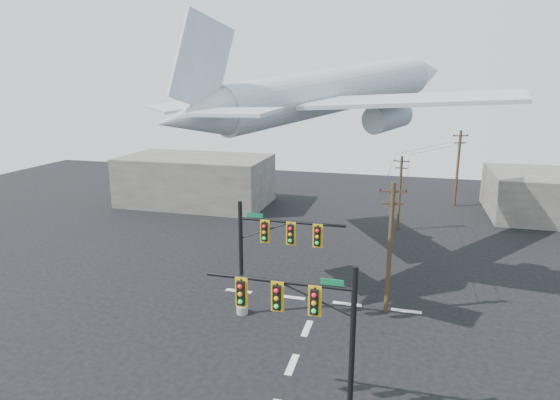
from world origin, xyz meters
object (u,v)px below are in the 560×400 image
(signal_mast_far, at_px, (265,255))
(utility_pole_c, at_px, (458,167))
(signal_mast_near, at_px, (314,331))
(airliner, at_px, (334,92))
(utility_pole_b, at_px, (400,192))
(utility_pole_a, at_px, (390,246))

(signal_mast_far, xyz_separation_m, utility_pole_c, (14.49, 33.31, 0.55))
(signal_mast_near, relative_size, airliner, 0.26)
(signal_mast_near, relative_size, utility_pole_b, 0.96)
(signal_mast_far, relative_size, utility_pole_c, 0.83)
(signal_mast_far, distance_m, utility_pole_a, 8.10)
(utility_pole_c, height_order, airliner, airliner)
(utility_pole_c, bearing_deg, utility_pole_a, -122.71)
(signal_mast_near, relative_size, utility_pole_c, 0.80)
(airliner, bearing_deg, utility_pole_c, 4.97)
(signal_mast_far, xyz_separation_m, airliner, (2.50, 10.45, 9.90))
(signal_mast_near, bearing_deg, utility_pole_c, 76.79)
(signal_mast_near, relative_size, signal_mast_far, 0.96)
(signal_mast_near, height_order, utility_pole_b, utility_pole_b)
(utility_pole_c, relative_size, airliner, 0.33)
(signal_mast_far, bearing_deg, airliner, 76.55)
(signal_mast_near, distance_m, signal_mast_far, 9.49)
(utility_pole_b, relative_size, airliner, 0.28)
(signal_mast_near, xyz_separation_m, utility_pole_a, (2.85, 11.03, 0.44))
(airliner, bearing_deg, utility_pole_a, -113.69)
(signal_mast_near, bearing_deg, signal_mast_far, 120.01)
(signal_mast_far, xyz_separation_m, utility_pole_b, (7.90, 21.55, -0.30))
(utility_pole_a, distance_m, airliner, 13.29)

